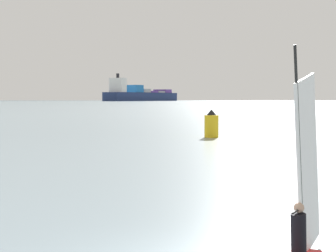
# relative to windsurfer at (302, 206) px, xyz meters

# --- Properties ---
(windsurfer) EXTENTS (2.42, 2.63, 4.57)m
(windsurfer) POSITION_rel_windsurfer_xyz_m (0.00, 0.00, 0.00)
(windsurfer) COLOR red
(windsurfer) RESTS_ON ground_plane
(cargo_ship) EXTENTS (121.66, 117.59, 37.13)m
(cargo_ship) POSITION_rel_windsurfer_xyz_m (116.76, 728.70, 7.62)
(cargo_ship) COLOR navy
(cargo_ship) RESTS_ON ground_plane
(distant_headland) EXTENTS (1113.13, 542.09, 50.83)m
(distant_headland) POSITION_rel_windsurfer_xyz_m (258.25, 1453.15, 24.22)
(distant_headland) COLOR #60665B
(distant_headland) RESTS_ON ground_plane
(channel_buoy) EXTENTS (1.26, 1.26, 2.50)m
(channel_buoy) POSITION_rel_windsurfer_xyz_m (8.64, 34.62, -0.06)
(channel_buoy) COLOR yellow
(channel_buoy) RESTS_ON ground_plane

